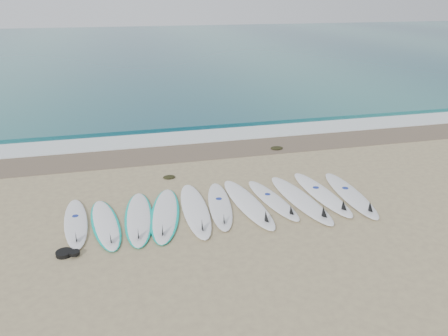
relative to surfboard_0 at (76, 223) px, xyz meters
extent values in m
plane|color=tan|center=(3.26, -0.05, -0.05)|extent=(120.00, 120.00, 0.00)
cube|color=#1B5C63|center=(3.26, 32.45, -0.04)|extent=(120.00, 55.00, 0.03)
cube|color=brown|center=(3.26, 4.05, -0.05)|extent=(120.00, 1.80, 0.01)
cube|color=silver|center=(3.26, 5.45, -0.03)|extent=(120.00, 1.40, 0.04)
cube|color=#1B5C63|center=(3.26, 6.95, 0.00)|extent=(120.00, 1.00, 0.10)
ellipsoid|color=white|center=(-0.01, 0.07, -0.01)|extent=(0.68, 2.40, 0.08)
cone|color=black|center=(0.06, -0.79, 0.13)|extent=(0.22, 0.27, 0.25)
cylinder|color=navy|center=(-0.02, 0.30, 0.03)|extent=(0.15, 0.15, 0.01)
ellipsoid|color=white|center=(0.62, -0.14, -0.01)|extent=(0.79, 2.42, 0.08)
ellipsoid|color=#03BBA6|center=(0.62, -0.14, -0.02)|extent=(0.88, 2.45, 0.05)
cone|color=black|center=(0.73, -1.00, 0.13)|extent=(0.23, 0.28, 0.25)
ellipsoid|color=white|center=(1.34, -0.05, -0.01)|extent=(0.70, 2.59, 0.08)
ellipsoid|color=#03BBA6|center=(1.34, -0.05, -0.01)|extent=(0.79, 2.61, 0.06)
cone|color=black|center=(1.28, -0.98, 0.14)|extent=(0.23, 0.29, 0.27)
ellipsoid|color=white|center=(1.93, -0.02, -0.01)|extent=(0.99, 2.70, 0.09)
ellipsoid|color=#03BBA6|center=(1.93, -0.02, -0.01)|extent=(1.08, 2.74, 0.06)
cone|color=black|center=(1.77, -0.97, 0.15)|extent=(0.27, 0.32, 0.28)
ellipsoid|color=white|center=(2.63, 0.03, 0.00)|extent=(0.69, 2.83, 0.09)
cone|color=black|center=(2.59, -0.99, 0.16)|extent=(0.25, 0.31, 0.30)
ellipsoid|color=white|center=(3.23, 0.11, -0.01)|extent=(0.87, 2.56, 0.08)
cone|color=black|center=(3.11, -0.80, 0.14)|extent=(0.25, 0.30, 0.27)
cylinder|color=navy|center=(3.27, 0.35, 0.03)|extent=(0.16, 0.16, 0.01)
ellipsoid|color=white|center=(3.89, 0.04, 0.00)|extent=(0.86, 2.85, 0.09)
cone|color=black|center=(4.00, -0.98, 0.16)|extent=(0.27, 0.32, 0.30)
ellipsoid|color=white|center=(4.53, 0.09, -0.01)|extent=(0.85, 2.45, 0.08)
cone|color=black|center=(4.66, -0.78, 0.13)|extent=(0.24, 0.28, 0.26)
cylinder|color=navy|center=(4.49, 0.32, 0.03)|extent=(0.16, 0.16, 0.01)
ellipsoid|color=white|center=(5.19, -0.06, 0.00)|extent=(0.89, 2.89, 0.09)
cone|color=black|center=(5.29, -1.10, 0.16)|extent=(0.27, 0.33, 0.30)
ellipsoid|color=white|center=(5.82, 0.11, -0.01)|extent=(0.74, 2.76, 0.09)
cone|color=black|center=(5.89, -0.89, 0.15)|extent=(0.25, 0.30, 0.29)
cylinder|color=navy|center=(5.81, 0.37, 0.04)|extent=(0.17, 0.17, 0.01)
ellipsoid|color=white|center=(6.50, -0.11, -0.01)|extent=(0.74, 2.76, 0.09)
cone|color=black|center=(6.43, -1.10, 0.15)|extent=(0.25, 0.31, 0.29)
cylinder|color=navy|center=(6.51, 0.15, 0.04)|extent=(0.17, 0.17, 0.01)
ellipsoid|color=black|center=(2.30, 2.10, -0.02)|extent=(0.33, 0.26, 0.06)
ellipsoid|color=black|center=(5.97, 3.60, -0.01)|extent=(0.40, 0.31, 0.08)
cylinder|color=black|center=(-0.14, -1.15, -0.01)|extent=(0.32, 0.32, 0.08)
cylinder|color=black|center=(0.06, -1.25, 0.03)|extent=(0.20, 0.20, 0.06)
camera|label=1|loc=(1.08, -8.83, 4.64)|focal=35.00mm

